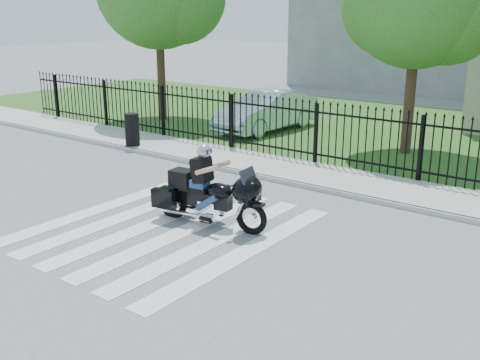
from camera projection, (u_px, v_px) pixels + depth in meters
The scene contains 9 objects.
ground at pixel (168, 228), 11.46m from camera, with size 120.00×120.00×0.00m, color slate.
crosswalk at pixel (168, 227), 11.46m from camera, with size 5.00×5.50×0.01m, color silver, non-canonical shape.
sidewalk at pixel (296, 171), 15.27m from camera, with size 40.00×2.00×0.12m, color #ADAAA3.
curb at pixel (276, 180), 14.50m from camera, with size 40.00×0.12×0.12m, color #ADAAA3.
grass_strip at pixel (396, 131), 20.63m from camera, with size 40.00×12.00×0.02m, color #2C5E20.
iron_fence at pixel (316, 135), 15.79m from camera, with size 26.00×0.04×1.80m.
motorcycle_rider at pixel (207, 192), 11.45m from camera, with size 2.62×1.03×1.74m.
parked_car at pixel (266, 111), 20.52m from camera, with size 1.54×4.42×1.46m, color #A6C3D1.
litter_bin at pixel (132, 129), 17.86m from camera, with size 0.46×0.46×1.02m, color black.
Camera 1 is at (7.62, -7.64, 4.24)m, focal length 42.00 mm.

